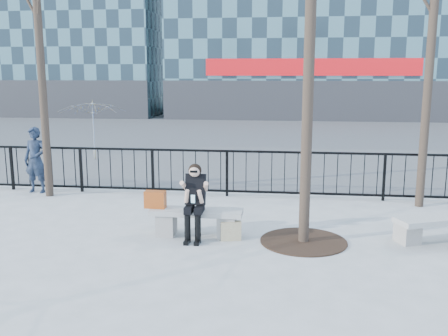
# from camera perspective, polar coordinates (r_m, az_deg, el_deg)

# --- Properties ---
(ground) EXTENTS (120.00, 120.00, 0.00)m
(ground) POSITION_cam_1_polar(r_m,az_deg,el_deg) (9.06, -3.16, -7.74)
(ground) COLOR gray
(ground) RESTS_ON ground
(street_surface) EXTENTS (60.00, 23.00, 0.01)m
(street_surface) POSITION_cam_1_polar(r_m,az_deg,el_deg) (23.68, 3.26, 3.85)
(street_surface) COLOR #474747
(street_surface) RESTS_ON ground
(railing) EXTENTS (14.00, 0.06, 1.10)m
(railing) POSITION_cam_1_polar(r_m,az_deg,el_deg) (11.79, -0.62, -0.56)
(railing) COLOR black
(railing) RESTS_ON ground
(tree_grate) EXTENTS (1.50, 1.50, 0.02)m
(tree_grate) POSITION_cam_1_polar(r_m,az_deg,el_deg) (8.84, 9.06, -8.27)
(tree_grate) COLOR black
(tree_grate) RESTS_ON ground
(bench_main) EXTENTS (1.65, 0.46, 0.49)m
(bench_main) POSITION_cam_1_polar(r_m,az_deg,el_deg) (8.97, -3.18, -5.92)
(bench_main) COLOR gray
(bench_main) RESTS_ON ground
(bench_second) EXTENTS (1.65, 0.46, 0.49)m
(bench_second) POSITION_cam_1_polar(r_m,az_deg,el_deg) (9.31, 23.61, -6.21)
(bench_second) COLOR gray
(bench_second) RESTS_ON ground
(seated_woman) EXTENTS (0.50, 0.64, 1.34)m
(seated_woman) POSITION_cam_1_polar(r_m,az_deg,el_deg) (8.72, -3.39, -3.90)
(seated_woman) COLOR black
(seated_woman) RESTS_ON ground
(handbag) EXTENTS (0.38, 0.19, 0.31)m
(handbag) POSITION_cam_1_polar(r_m,az_deg,el_deg) (9.06, -7.86, -3.58)
(handbag) COLOR #9E4013
(handbag) RESTS_ON bench_main
(shopping_bag) EXTENTS (0.38, 0.21, 0.34)m
(shopping_bag) POSITION_cam_1_polar(r_m,az_deg,el_deg) (8.78, 0.78, -7.18)
(shopping_bag) COLOR beige
(shopping_bag) RESTS_ON ground
(standing_man) EXTENTS (0.61, 0.42, 1.61)m
(standing_man) POSITION_cam_1_polar(r_m,az_deg,el_deg) (12.92, -20.72, 0.86)
(standing_man) COLOR black
(standing_man) RESTS_ON ground
(vendor_umbrella) EXTENTS (2.23, 2.27, 2.00)m
(vendor_umbrella) POSITION_cam_1_polar(r_m,az_deg,el_deg) (17.19, -14.74, 4.20)
(vendor_umbrella) COLOR gold
(vendor_umbrella) RESTS_ON ground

